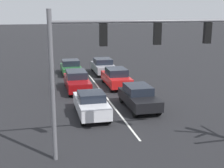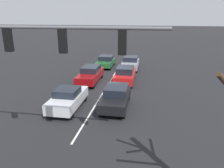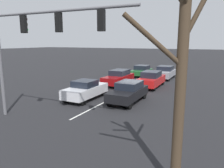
{
  "view_description": "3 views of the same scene",
  "coord_description": "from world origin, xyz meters",
  "px_view_note": "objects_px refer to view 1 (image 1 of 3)",
  "views": [
    {
      "loc": [
        4.74,
        24.55,
        6.53
      ],
      "look_at": [
        0.52,
        6.41,
        2.05
      ],
      "focal_mm": 50.0,
      "sensor_mm": 36.0,
      "label": 1
    },
    {
      "loc": [
        -3.8,
        19.99,
        6.51
      ],
      "look_at": [
        -1.44,
        6.28,
        2.07
      ],
      "focal_mm": 35.0,
      "sensor_mm": 36.0,
      "label": 2
    },
    {
      "loc": [
        -7.69,
        20.37,
        4.55
      ],
      "look_at": [
        0.09,
        4.81,
        1.16
      ],
      "focal_mm": 35.0,
      "sensor_mm": 36.0,
      "label": 3
    }
  ],
  "objects_px": {
    "car_black_leftlane_front": "(139,97)",
    "traffic_signal_gantry": "(118,50)",
    "car_darkgreen_midlane_third": "(71,67)",
    "car_gray_leftlane_third": "(103,66)",
    "car_red_leftlane_second": "(116,77)",
    "car_maroon_midlane_second": "(77,81)",
    "car_silver_midlane_front": "(91,104)"
  },
  "relations": [
    {
      "from": "car_gray_leftlane_third",
      "to": "traffic_signal_gantry",
      "type": "distance_m",
      "value": 18.79
    },
    {
      "from": "car_black_leftlane_front",
      "to": "car_darkgreen_midlane_third",
      "type": "xyz_separation_m",
      "value": [
        3.28,
        -12.58,
        -0.09
      ]
    },
    {
      "from": "car_black_leftlane_front",
      "to": "car_gray_leftlane_third",
      "type": "height_order",
      "value": "car_gray_leftlane_third"
    },
    {
      "from": "car_red_leftlane_second",
      "to": "car_gray_leftlane_third",
      "type": "height_order",
      "value": "car_red_leftlane_second"
    },
    {
      "from": "car_darkgreen_midlane_third",
      "to": "traffic_signal_gantry",
      "type": "relative_size",
      "value": 0.45
    },
    {
      "from": "car_gray_leftlane_third",
      "to": "car_silver_midlane_front",
      "type": "bearing_deg",
      "value": 75.25
    },
    {
      "from": "car_gray_leftlane_third",
      "to": "car_darkgreen_midlane_third",
      "type": "xyz_separation_m",
      "value": [
        3.26,
        -0.65,
        -0.07
      ]
    },
    {
      "from": "car_gray_leftlane_third",
      "to": "car_maroon_midlane_second",
      "type": "bearing_deg",
      "value": 60.61
    },
    {
      "from": "car_red_leftlane_second",
      "to": "car_maroon_midlane_second",
      "type": "height_order",
      "value": "car_red_leftlane_second"
    },
    {
      "from": "car_maroon_midlane_second",
      "to": "traffic_signal_gantry",
      "type": "height_order",
      "value": "traffic_signal_gantry"
    },
    {
      "from": "car_maroon_midlane_second",
      "to": "car_darkgreen_midlane_third",
      "type": "height_order",
      "value": "car_maroon_midlane_second"
    },
    {
      "from": "car_gray_leftlane_third",
      "to": "traffic_signal_gantry",
      "type": "height_order",
      "value": "traffic_signal_gantry"
    },
    {
      "from": "car_red_leftlane_second",
      "to": "car_maroon_midlane_second",
      "type": "relative_size",
      "value": 0.94
    },
    {
      "from": "car_red_leftlane_second",
      "to": "car_darkgreen_midlane_third",
      "type": "relative_size",
      "value": 1.1
    },
    {
      "from": "car_black_leftlane_front",
      "to": "car_maroon_midlane_second",
      "type": "height_order",
      "value": "car_maroon_midlane_second"
    },
    {
      "from": "car_darkgreen_midlane_third",
      "to": "car_maroon_midlane_second",
      "type": "bearing_deg",
      "value": 88.26
    },
    {
      "from": "car_red_leftlane_second",
      "to": "car_maroon_midlane_second",
      "type": "bearing_deg",
      "value": 7.08
    },
    {
      "from": "car_silver_midlane_front",
      "to": "car_red_leftlane_second",
      "type": "distance_m",
      "value": 7.74
    },
    {
      "from": "car_silver_midlane_front",
      "to": "car_gray_leftlane_third",
      "type": "height_order",
      "value": "car_gray_leftlane_third"
    },
    {
      "from": "car_black_leftlane_front",
      "to": "traffic_signal_gantry",
      "type": "relative_size",
      "value": 0.48
    },
    {
      "from": "car_black_leftlane_front",
      "to": "traffic_signal_gantry",
      "type": "bearing_deg",
      "value": 64.08
    },
    {
      "from": "car_black_leftlane_front",
      "to": "car_red_leftlane_second",
      "type": "xyz_separation_m",
      "value": [
        0.03,
        -6.2,
        0.0
      ]
    },
    {
      "from": "car_black_leftlane_front",
      "to": "car_silver_midlane_front",
      "type": "relative_size",
      "value": 1.01
    },
    {
      "from": "car_maroon_midlane_second",
      "to": "car_darkgreen_midlane_third",
      "type": "bearing_deg",
      "value": -91.74
    },
    {
      "from": "traffic_signal_gantry",
      "to": "car_black_leftlane_front",
      "type": "bearing_deg",
      "value": -115.92
    },
    {
      "from": "car_black_leftlane_front",
      "to": "car_darkgreen_midlane_third",
      "type": "height_order",
      "value": "car_black_leftlane_front"
    },
    {
      "from": "car_maroon_midlane_second",
      "to": "car_darkgreen_midlane_third",
      "type": "distance_m",
      "value": 6.82
    },
    {
      "from": "car_black_leftlane_front",
      "to": "car_silver_midlane_front",
      "type": "xyz_separation_m",
      "value": [
        3.36,
        0.79,
        -0.03
      ]
    },
    {
      "from": "car_black_leftlane_front",
      "to": "car_silver_midlane_front",
      "type": "distance_m",
      "value": 3.45
    },
    {
      "from": "car_red_leftlane_second",
      "to": "car_gray_leftlane_third",
      "type": "bearing_deg",
      "value": -90.21
    },
    {
      "from": "car_black_leftlane_front",
      "to": "car_red_leftlane_second",
      "type": "height_order",
      "value": "car_red_leftlane_second"
    },
    {
      "from": "car_gray_leftlane_third",
      "to": "car_darkgreen_midlane_third",
      "type": "distance_m",
      "value": 3.33
    }
  ]
}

